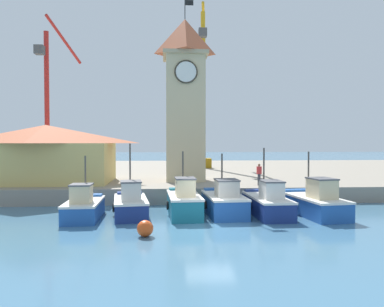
# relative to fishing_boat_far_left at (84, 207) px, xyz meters

# --- Properties ---
(ground_plane) EXTENTS (300.00, 300.00, 0.00)m
(ground_plane) POSITION_rel_fishing_boat_far_left_xyz_m (6.91, -2.27, -0.69)
(ground_plane) COLOR teal
(quay_wharf) EXTENTS (120.00, 40.00, 1.13)m
(quay_wharf) POSITION_rel_fishing_boat_far_left_xyz_m (6.91, 24.32, -0.12)
(quay_wharf) COLOR gray
(quay_wharf) RESTS_ON ground
(fishing_boat_far_left) EXTENTS (2.03, 4.22, 3.55)m
(fishing_boat_far_left) POSITION_rel_fishing_boat_far_left_xyz_m (0.00, 0.00, 0.00)
(fishing_boat_far_left) COLOR #2356A8
(fishing_boat_far_left) RESTS_ON ground
(fishing_boat_left_outer) EXTENTS (2.42, 4.65, 4.26)m
(fishing_boat_left_outer) POSITION_rel_fishing_boat_far_left_xyz_m (2.57, 0.58, 0.03)
(fishing_boat_left_outer) COLOR navy
(fishing_boat_left_outer) RESTS_ON ground
(fishing_boat_left_inner) EXTENTS (2.05, 4.74, 3.78)m
(fishing_boat_left_inner) POSITION_rel_fishing_boat_far_left_xyz_m (5.69, 0.52, 0.12)
(fishing_boat_left_inner) COLOR #196B7F
(fishing_boat_left_inner) RESTS_ON ground
(fishing_boat_mid_left) EXTENTS (2.32, 4.84, 3.64)m
(fishing_boat_mid_left) POSITION_rel_fishing_boat_far_left_xyz_m (8.10, 0.69, 0.08)
(fishing_boat_mid_left) COLOR #2356A8
(fishing_boat_mid_left) RESTS_ON ground
(fishing_boat_center) EXTENTS (2.05, 5.25, 3.99)m
(fishing_boat_center) POSITION_rel_fishing_boat_far_left_xyz_m (10.64, 0.36, 0.04)
(fishing_boat_center) COLOR navy
(fishing_boat_center) RESTS_ON ground
(fishing_boat_mid_right) EXTENTS (2.66, 5.43, 3.76)m
(fishing_boat_mid_right) POSITION_rel_fishing_boat_far_left_xyz_m (13.41, 0.10, 0.07)
(fishing_boat_mid_right) COLOR #2356A8
(fishing_boat_mid_right) RESTS_ON ground
(clock_tower) EXTENTS (3.64, 3.64, 15.04)m
(clock_tower) POSITION_rel_fishing_boat_far_left_xyz_m (6.23, 9.90, 7.56)
(clock_tower) COLOR beige
(clock_tower) RESTS_ON quay_wharf
(warehouse_left) EXTENTS (10.56, 6.72, 4.59)m
(warehouse_left) POSITION_rel_fishing_boat_far_left_xyz_m (-4.91, 9.08, 2.79)
(warehouse_left) COLOR tan
(warehouse_left) RESTS_ON quay_wharf
(port_crane_near) EXTENTS (3.58, 8.37, 18.17)m
(port_crane_near) POSITION_rel_fishing_boat_far_left_xyz_m (-9.16, 23.65, 6.85)
(port_crane_near) COLOR maroon
(port_crane_near) RESTS_ON quay_wharf
(port_crane_far) EXTENTS (2.07, 8.60, 20.79)m
(port_crane_far) POSITION_rel_fishing_boat_far_left_xyz_m (9.28, 25.55, 8.22)
(port_crane_far) COLOR #976E11
(port_crane_far) RESTS_ON quay_wharf
(mooring_buoy) EXTENTS (0.75, 0.75, 0.75)m
(mooring_buoy) POSITION_rel_fishing_boat_far_left_xyz_m (3.69, -4.26, -0.31)
(mooring_buoy) COLOR #E54C19
(mooring_buoy) RESTS_ON ground
(dock_worker_near_tower) EXTENTS (0.34, 0.22, 1.62)m
(dock_worker_near_tower) POSITION_rel_fishing_boat_far_left_xyz_m (11.55, 5.92, 1.29)
(dock_worker_near_tower) COLOR #33333D
(dock_worker_near_tower) RESTS_ON quay_wharf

